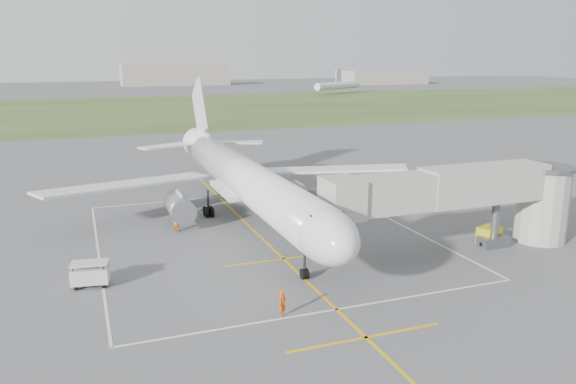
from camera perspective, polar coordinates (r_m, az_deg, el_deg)
name	(u,v)px	position (r m, az deg, el deg)	size (l,w,h in m)	color
ground	(248,225)	(54.79, -4.07, -3.38)	(700.00, 700.00, 0.00)	#4F4F52
grass_strip	(127,110)	(181.61, -16.00, 8.02)	(700.00, 120.00, 0.02)	#3B5123
apron_markings	(267,243)	(49.50, -2.14, -5.21)	(28.20, 60.00, 0.01)	gold
airliner	(245,180)	(54.38, -4.37, 1.27)	(38.93, 46.75, 13.52)	silver
jet_bridge	(476,195)	(49.07, 18.51, -0.33)	(23.40, 5.00, 7.20)	gray
gpu_unit	(489,235)	(52.17, 19.75, -4.16)	(2.40, 2.00, 1.55)	#B0A716
baggage_cart	(90,274)	(42.67, -19.45, -7.86)	(2.79, 1.96, 1.78)	silver
ramp_worker_nose	(282,304)	(35.87, -0.58, -11.26)	(0.64, 0.42, 1.75)	#E64C07
ramp_worker_wing	(176,223)	(53.71, -11.27, -3.07)	(0.78, 0.61, 1.61)	orange
distant_hangars	(71,78)	(315.69, -21.20, 10.72)	(345.00, 49.00, 12.00)	gray
distant_aircraft	(118,91)	(219.42, -16.85, 9.78)	(211.25, 46.22, 8.85)	silver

